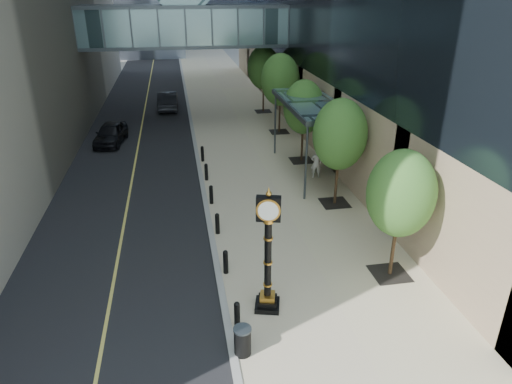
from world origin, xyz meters
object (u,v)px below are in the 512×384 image
car_far (168,100)px  car_near (111,133)px  street_clock (268,260)px  trash_bin (243,342)px  pedestrian (316,163)px

car_far → car_near: bearing=68.8°
car_near → street_clock: bearing=-61.9°
street_clock → trash_bin: street_clock is taller
street_clock → car_far: size_ratio=0.90×
street_clock → car_near: (-7.36, 20.15, -1.23)m
trash_bin → pedestrian: size_ratio=0.51×
pedestrian → car_near: bearing=-26.6°
street_clock → pedestrian: street_clock is taller
street_clock → car_far: bearing=111.1°
trash_bin → pedestrian: pedestrian is taller
car_near → car_far: (4.06, 9.58, 0.06)m
pedestrian → street_clock: bearing=74.0°
trash_bin → car_near: 23.02m
car_near → car_far: size_ratio=0.89×
trash_bin → car_near: bearing=105.6°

